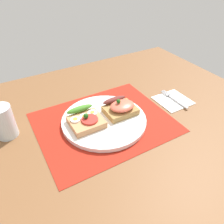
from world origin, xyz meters
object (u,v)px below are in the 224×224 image
sandwich_egg_tomato (86,120)px  napkin (173,100)px  drinking_glass (4,122)px  sandwich_salmon (121,108)px  fork (173,98)px  plate (104,120)px

sandwich_egg_tomato → napkin: 34.91cm
napkin → drinking_glass: (-56.94, 11.10, 4.86)cm
sandwich_salmon → fork: size_ratio=0.75×
sandwich_egg_tomato → drinking_glass: (-22.22, 8.87, 1.96)cm
sandwich_salmon → drinking_glass: size_ratio=0.99×
sandwich_salmon → fork: bearing=-3.3°
plate → fork: size_ratio=2.01×
napkin → fork: 0.66cm
plate → sandwich_salmon: size_ratio=2.69×
fork → drinking_glass: (-57.32, 10.82, 4.40)cm
napkin → drinking_glass: drinking_glass is taller
sandwich_egg_tomato → sandwich_salmon: size_ratio=1.04×
sandwich_egg_tomato → drinking_glass: drinking_glass is taller
plate → napkin: plate is taller
plate → sandwich_egg_tomato: bearing=174.5°
sandwich_salmon → fork: sandwich_salmon is taller
napkin → sandwich_salmon: bearing=175.9°
fork → plate: bearing=177.3°
drinking_glass → fork: bearing=-10.7°
sandwich_salmon → drinking_glass: (-34.69, 9.51, 1.42)cm
sandwich_egg_tomato → fork: (35.10, -1.95, -2.44)cm
plate → sandwich_egg_tomato: size_ratio=2.58×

